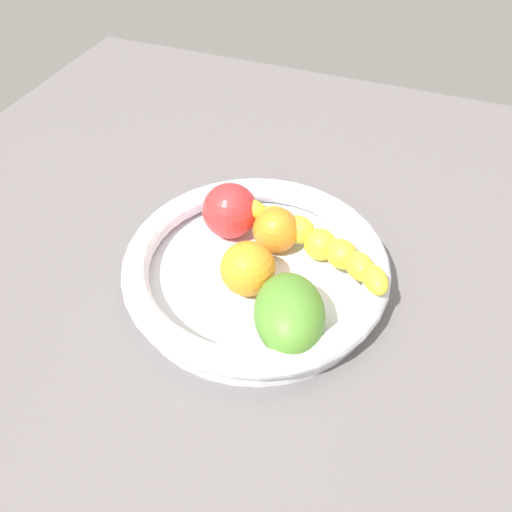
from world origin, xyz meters
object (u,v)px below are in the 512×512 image
object	(u,v)px
orange_mid_left	(248,268)
tomato_red	(230,211)
orange_front	(276,230)
banana_draped_left	(316,242)
fruit_bowl	(256,268)
mango_green	(289,314)

from	to	relation	value
orange_mid_left	tomato_red	size ratio (longest dim) A/B	0.90
orange_front	tomato_red	world-z (taller)	tomato_red
banana_draped_left	orange_mid_left	world-z (taller)	orange_mid_left
orange_front	fruit_bowl	bearing A→B (deg)	172.79
orange_front	tomato_red	size ratio (longest dim) A/B	0.82
orange_front	mango_green	world-z (taller)	mango_green
mango_green	banana_draped_left	bearing A→B (deg)	2.56
fruit_bowl	mango_green	distance (cm)	10.49
fruit_bowl	banana_draped_left	size ratio (longest dim) A/B	1.45
orange_front	mango_green	xyz separation A→B (cm)	(-12.90, -6.18, 0.31)
tomato_red	orange_front	bearing A→B (deg)	-96.02
fruit_bowl	orange_front	bearing A→B (deg)	-7.21
orange_front	tomato_red	bearing A→B (deg)	83.98
fruit_bowl	mango_green	world-z (taller)	mango_green
orange_front	orange_mid_left	distance (cm)	8.14
orange_front	banana_draped_left	bearing A→B (deg)	-94.79
fruit_bowl	orange_mid_left	distance (cm)	3.74
banana_draped_left	orange_front	bearing A→B (deg)	85.21
banana_draped_left	orange_mid_left	bearing A→B (deg)	140.22
mango_green	fruit_bowl	bearing A→B (deg)	42.42
orange_front	mango_green	bearing A→B (deg)	-154.40
fruit_bowl	orange_front	size ratio (longest dim) A/B	5.50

